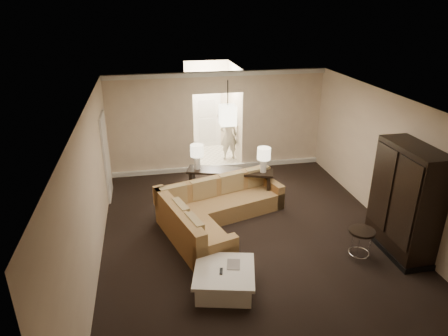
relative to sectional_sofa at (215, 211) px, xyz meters
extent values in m
plane|color=black|center=(0.66, -0.89, -0.34)|extent=(8.00, 8.00, 0.00)
cube|color=beige|center=(0.66, 3.11, 1.06)|extent=(6.00, 0.04, 2.80)
cube|color=beige|center=(-2.34, -0.89, 1.06)|extent=(0.04, 8.00, 2.80)
cube|color=beige|center=(3.66, -0.89, 1.06)|extent=(0.04, 8.00, 2.80)
cube|color=silver|center=(0.66, -0.89, 2.46)|extent=(6.00, 8.00, 0.02)
cube|color=silver|center=(0.66, 3.06, 2.39)|extent=(6.00, 0.10, 0.12)
cube|color=silver|center=(0.66, 3.06, -0.28)|extent=(6.00, 0.10, 0.12)
cube|color=white|center=(-2.31, 1.91, 0.71)|extent=(0.05, 0.90, 2.10)
cube|color=white|center=(0.66, 4.11, -0.34)|extent=(1.40, 2.00, 0.01)
cube|color=#F6E7C9|center=(-0.04, 4.11, 1.06)|extent=(0.04, 2.00, 2.80)
cube|color=#F6E7C9|center=(1.36, 4.11, 1.06)|extent=(0.04, 2.00, 2.80)
cube|color=#F6E7C9|center=(0.66, 5.11, 1.06)|extent=(1.40, 0.04, 2.80)
cube|color=white|center=(0.66, 5.08, 0.71)|extent=(0.90, 0.05, 2.10)
cube|color=brown|center=(0.24, 0.39, -0.14)|extent=(2.98, 1.64, 0.40)
cube|color=brown|center=(-0.40, -0.94, -0.14)|extent=(1.20, 1.52, 0.40)
cube|color=brown|center=(0.15, 0.69, 0.28)|extent=(2.80, 1.04, 0.44)
cube|color=brown|center=(-0.84, -0.58, 0.28)|extent=(0.88, 2.25, 0.44)
cube|color=brown|center=(1.51, 0.78, -0.05)|extent=(0.43, 0.87, 0.59)
cube|color=brown|center=(-0.24, -1.49, -0.05)|extent=(0.87, 0.43, 0.59)
cube|color=#94754F|center=(-0.84, 0.35, 0.30)|extent=(0.61, 0.32, 0.44)
cube|color=#94754F|center=(-0.16, 0.55, 0.30)|extent=(0.61, 0.32, 0.44)
cube|color=#94754F|center=(0.53, 0.76, 0.30)|extent=(0.61, 0.32, 0.44)
cube|color=#94754F|center=(1.21, 0.96, 0.30)|extent=(0.61, 0.32, 0.44)
cube|color=#94754F|center=(-0.76, -0.45, 0.30)|extent=(0.31, 0.59, 0.44)
cube|color=#94754F|center=(-0.57, -1.09, 0.30)|extent=(0.31, 0.59, 0.44)
cube|color=white|center=(-0.21, -2.09, -0.17)|extent=(1.09, 1.09, 0.34)
cube|color=white|center=(-0.21, -2.09, 0.03)|extent=(1.21, 1.21, 0.06)
cube|color=black|center=(-0.27, -2.12, 0.07)|extent=(0.09, 0.17, 0.02)
cube|color=beige|center=(-0.03, -1.98, 0.06)|extent=(0.29, 0.34, 0.01)
cube|color=black|center=(0.57, 1.11, 0.42)|extent=(2.09, 1.09, 0.06)
cube|color=black|center=(-0.31, 1.41, 0.03)|extent=(0.20, 0.42, 0.74)
cube|color=black|center=(1.45, 0.82, 0.03)|extent=(0.20, 0.42, 0.74)
cube|color=black|center=(0.57, 1.11, -0.23)|extent=(1.98, 1.02, 0.04)
cube|color=black|center=(3.36, -1.59, 0.74)|extent=(0.60, 1.44, 2.16)
cube|color=black|center=(3.05, -1.95, 0.89)|extent=(0.03, 0.64, 1.65)
cube|color=black|center=(3.05, -1.23, 0.89)|extent=(0.03, 0.64, 1.65)
cube|color=black|center=(3.36, -1.59, -0.29)|extent=(0.64, 1.50, 0.10)
cylinder|color=black|center=(2.48, -1.70, 0.24)|extent=(0.49, 0.49, 0.04)
torus|color=silver|center=(2.48, -1.70, -0.23)|extent=(0.40, 0.40, 0.03)
cylinder|color=silver|center=(2.67, -1.74, -0.05)|extent=(0.03, 0.03, 0.57)
cylinder|color=silver|center=(2.42, -1.53, -0.05)|extent=(0.03, 0.03, 0.57)
cylinder|color=silver|center=(2.36, -1.84, -0.05)|extent=(0.03, 0.03, 0.57)
cylinder|color=white|center=(-0.18, 1.36, 0.61)|extent=(0.15, 0.15, 0.33)
cylinder|color=#FFEDBF|center=(-0.18, 1.36, 0.91)|extent=(0.32, 0.32, 0.28)
cylinder|color=white|center=(1.32, 0.86, 0.61)|extent=(0.15, 0.15, 0.33)
cylinder|color=#FFEDBF|center=(1.32, 0.86, 0.91)|extent=(0.32, 0.32, 0.28)
cylinder|color=black|center=(0.66, 1.81, 2.16)|extent=(0.02, 0.02, 0.60)
cube|color=#FFF3C6|center=(0.66, 1.81, 1.61)|extent=(0.38, 0.38, 0.48)
imported|color=beige|center=(1.11, 3.80, 0.48)|extent=(0.65, 0.49, 1.65)
camera|label=1|loc=(-1.28, -7.43, 4.22)|focal=32.00mm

